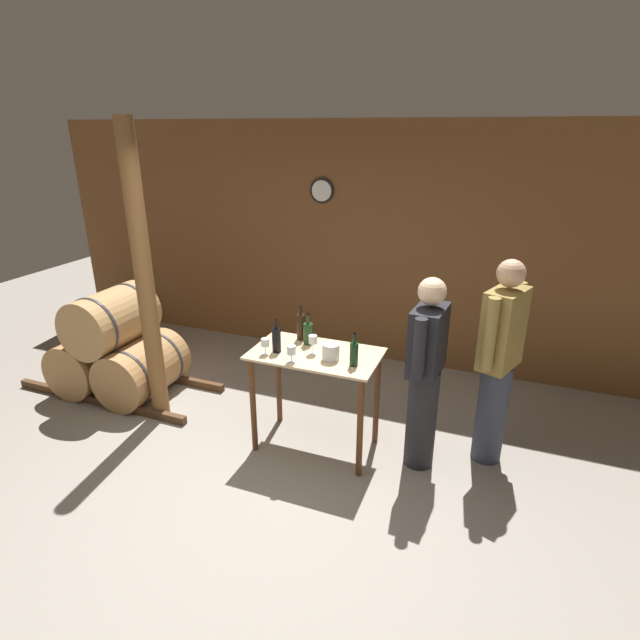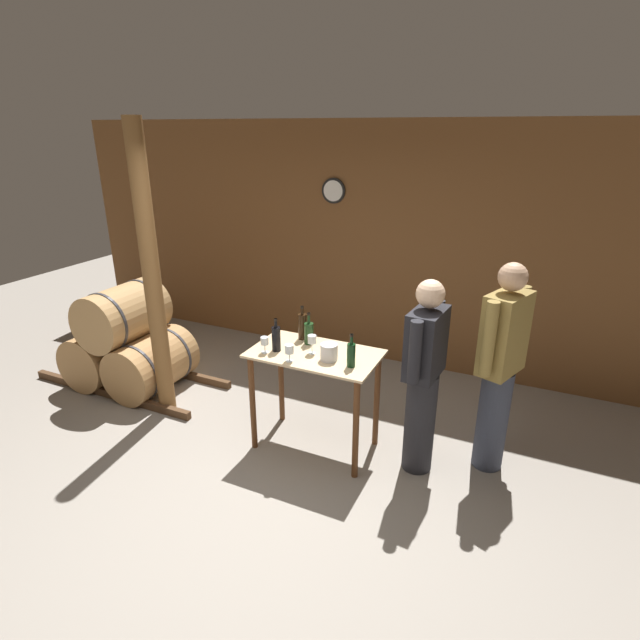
{
  "view_description": "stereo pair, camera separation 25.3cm",
  "coord_description": "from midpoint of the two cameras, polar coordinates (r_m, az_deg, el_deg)",
  "views": [
    {
      "loc": [
        1.45,
        -2.62,
        2.61
      ],
      "look_at": [
        0.08,
        0.9,
        1.14
      ],
      "focal_mm": 28.0,
      "sensor_mm": 36.0,
      "label": 1
    },
    {
      "loc": [
        1.68,
        -2.52,
        2.61
      ],
      "look_at": [
        0.08,
        0.9,
        1.14
      ],
      "focal_mm": 28.0,
      "sensor_mm": 36.0,
      "label": 2
    }
  ],
  "objects": [
    {
      "name": "person_visitor_with_scarf",
      "position": [
        3.93,
        13.58,
        -6.15
      ],
      "size": [
        0.25,
        0.59,
        1.6
      ],
      "color": "#232328",
      "rests_on": "ground_plane"
    },
    {
      "name": "wooden_post",
      "position": [
        4.7,
        -17.23,
        4.7
      ],
      "size": [
        0.16,
        0.16,
        2.7
      ],
      "color": "brown",
      "rests_on": "ground_plane"
    },
    {
      "name": "back_wall",
      "position": [
        5.7,
        8.61,
        8.2
      ],
      "size": [
        8.4,
        0.08,
        2.7
      ],
      "color": "brown",
      "rests_on": "ground_plane"
    },
    {
      "name": "barrel_rack",
      "position": [
        5.62,
        -19.94,
        -2.69
      ],
      "size": [
        2.07,
        0.84,
        1.11
      ],
      "color": "#4C331E",
      "rests_on": "ground_plane"
    },
    {
      "name": "wine_bottle_left",
      "position": [
        4.28,
        -0.34,
        -0.7
      ],
      "size": [
        0.07,
        0.07,
        0.3
      ],
      "color": "black",
      "rests_on": "tasting_table"
    },
    {
      "name": "wine_bottle_right",
      "position": [
        3.81,
        5.49,
        -3.93
      ],
      "size": [
        0.07,
        0.07,
        0.27
      ],
      "color": "black",
      "rests_on": "tasting_table"
    },
    {
      "name": "wine_glass_near_left",
      "position": [
        4.04,
        -4.58,
        -2.49
      ],
      "size": [
        0.06,
        0.06,
        0.14
      ],
      "color": "silver",
      "rests_on": "tasting_table"
    },
    {
      "name": "ice_bucket",
      "position": [
        3.92,
        2.89,
        -3.71
      ],
      "size": [
        0.14,
        0.14,
        0.13
      ],
      "color": "silver",
      "rests_on": "tasting_table"
    },
    {
      "name": "ground_plane",
      "position": [
        3.98,
        -5.0,
        -19.84
      ],
      "size": [
        14.0,
        14.0,
        0.0
      ],
      "primitive_type": "plane",
      "color": "gray"
    },
    {
      "name": "wine_bottle_center",
      "position": [
        4.19,
        0.44,
        -1.47
      ],
      "size": [
        0.08,
        0.08,
        0.28
      ],
      "color": "#193819",
      "rests_on": "tasting_table"
    },
    {
      "name": "wine_glass_near_center",
      "position": [
        3.88,
        -1.67,
        -3.43
      ],
      "size": [
        0.07,
        0.07,
        0.14
      ],
      "color": "silver",
      "rests_on": "tasting_table"
    },
    {
      "name": "tasting_table",
      "position": [
        4.15,
        1.17,
        -6.16
      ],
      "size": [
        1.05,
        0.61,
        0.89
      ],
      "color": "#D1B284",
      "rests_on": "ground_plane"
    },
    {
      "name": "person_host",
      "position": [
        4.11,
        21.58,
        -4.87
      ],
      "size": [
        0.34,
        0.56,
        1.72
      ],
      "color": "#333847",
      "rests_on": "ground_plane"
    },
    {
      "name": "wine_bottle_far_left",
      "position": [
        4.06,
        -3.26,
        -2.11
      ],
      "size": [
        0.07,
        0.07,
        0.28
      ],
      "color": "black",
      "rests_on": "tasting_table"
    },
    {
      "name": "wine_glass_near_right",
      "position": [
        4.01,
        0.89,
        -2.31
      ],
      "size": [
        0.07,
        0.07,
        0.16
      ],
      "color": "silver",
      "rests_on": "tasting_table"
    }
  ]
}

